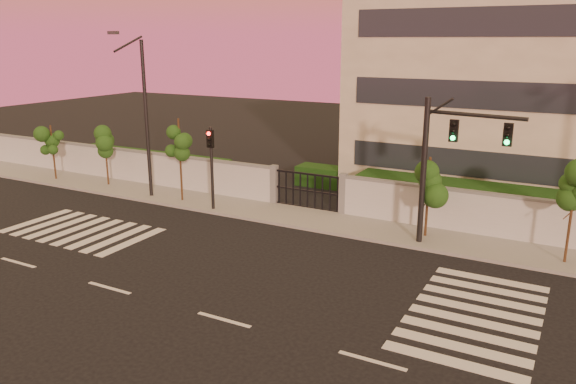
# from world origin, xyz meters

# --- Properties ---
(ground) EXTENTS (120.00, 120.00, 0.00)m
(ground) POSITION_xyz_m (0.00, 0.00, 0.00)
(ground) COLOR black
(ground) RESTS_ON ground
(sidewalk) EXTENTS (60.00, 3.00, 0.15)m
(sidewalk) POSITION_xyz_m (0.00, 10.50, 0.07)
(sidewalk) COLOR gray
(sidewalk) RESTS_ON ground
(perimeter_wall) EXTENTS (60.00, 0.36, 2.20)m
(perimeter_wall) POSITION_xyz_m (0.10, 12.00, 1.07)
(perimeter_wall) COLOR #B7BABF
(perimeter_wall) RESTS_ON ground
(hedge_row) EXTENTS (41.00, 4.25, 1.80)m
(hedge_row) POSITION_xyz_m (1.17, 14.74, 0.82)
(hedge_row) COLOR black
(hedge_row) RESTS_ON ground
(road_markings) EXTENTS (57.00, 7.62, 0.02)m
(road_markings) POSITION_xyz_m (-1.58, 3.76, 0.01)
(road_markings) COLOR silver
(road_markings) RESTS_ON ground
(street_tree_a) EXTENTS (1.29, 1.03, 3.55)m
(street_tree_a) POSITION_xyz_m (-19.81, 10.08, 2.62)
(street_tree_a) COLOR #382314
(street_tree_a) RESTS_ON ground
(street_tree_b) EXTENTS (1.33, 1.06, 3.53)m
(street_tree_b) POSITION_xyz_m (-15.82, 10.62, 2.60)
(street_tree_b) COLOR #382314
(street_tree_b) RESTS_ON ground
(street_tree_c) EXTENTS (1.32, 1.05, 4.63)m
(street_tree_c) POSITION_xyz_m (-9.66, 10.01, 3.41)
(street_tree_c) COLOR #382314
(street_tree_c) RESTS_ON ground
(street_tree_d) EXTENTS (1.40, 1.11, 3.75)m
(street_tree_d) POSITION_xyz_m (3.64, 10.61, 2.76)
(street_tree_d) COLOR #382314
(street_tree_d) RESTS_ON ground
(street_tree_e) EXTENTS (1.35, 1.07, 4.22)m
(street_tree_e) POSITION_xyz_m (9.34, 10.18, 3.11)
(street_tree_e) COLOR #382314
(street_tree_e) RESTS_ON ground
(traffic_signal_main) EXTENTS (4.03, 0.87, 6.40)m
(traffic_signal_main) POSITION_xyz_m (4.39, 9.72, 4.04)
(traffic_signal_main) COLOR black
(traffic_signal_main) RESTS_ON ground
(traffic_signal_secondary) EXTENTS (0.34, 0.34, 4.43)m
(traffic_signal_secondary) POSITION_xyz_m (-7.22, 9.44, 2.81)
(traffic_signal_secondary) COLOR black
(traffic_signal_secondary) RESTS_ON ground
(streetlight_west) EXTENTS (0.54, 2.18, 9.07)m
(streetlight_west) POSITION_xyz_m (-11.84, 9.75, 4.90)
(streetlight_west) COLOR black
(streetlight_west) RESTS_ON ground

